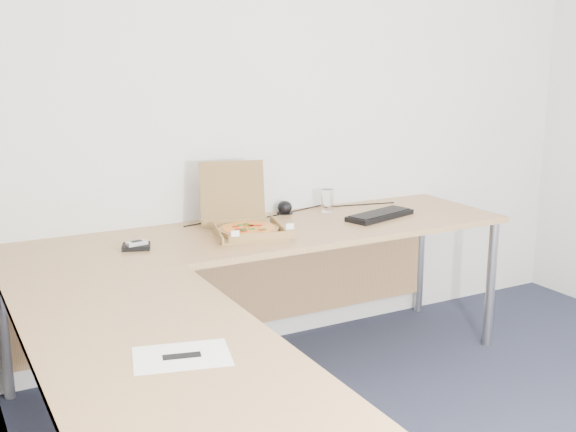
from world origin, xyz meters
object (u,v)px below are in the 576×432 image
wallet (136,247)px  desk (244,269)px  pizza_box (247,226)px  keyboard (380,215)px  drinking_glass (327,200)px

wallet → desk: bearing=-31.0°
pizza_box → keyboard: pizza_box is taller
pizza_box → keyboard: size_ratio=0.93×
pizza_box → desk: bearing=-102.3°
desk → pizza_box: bearing=63.2°
pizza_box → wallet: pizza_box is taller
pizza_box → keyboard: bearing=12.4°
pizza_box → wallet: (-0.54, -0.00, -0.03)m
keyboard → drinking_glass: bearing=106.7°
desk → wallet: 0.53m
wallet → pizza_box: bearing=20.2°
desk → keyboard: keyboard is taller
desk → pizza_box: 0.46m
drinking_glass → keyboard: bearing=-57.6°
keyboard → wallet: 1.29m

